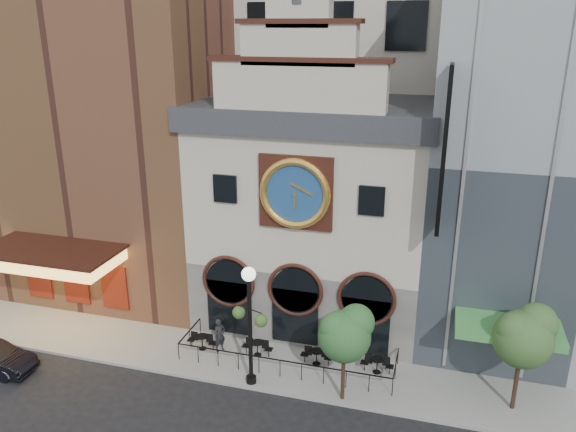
% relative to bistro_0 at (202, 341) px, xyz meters
% --- Properties ---
extents(ground, '(120.00, 120.00, 0.00)m').
position_rel_bistro_0_xyz_m(ground, '(4.56, -2.40, -0.61)').
color(ground, black).
rests_on(ground, ground).
extents(sidewalk, '(44.00, 5.00, 0.15)m').
position_rel_bistro_0_xyz_m(sidewalk, '(4.56, 0.10, -0.54)').
color(sidewalk, gray).
rests_on(sidewalk, ground).
extents(clock_building, '(12.60, 8.78, 18.65)m').
position_rel_bistro_0_xyz_m(clock_building, '(4.56, 5.42, 6.07)').
color(clock_building, '#605E5B').
rests_on(clock_building, ground).
extents(theater_building, '(14.00, 15.60, 25.00)m').
position_rel_bistro_0_xyz_m(theater_building, '(-8.44, 7.55, 11.99)').
color(theater_building, brown).
rests_on(theater_building, ground).
extents(cafe_railing, '(10.60, 2.60, 0.90)m').
position_rel_bistro_0_xyz_m(cafe_railing, '(4.56, 0.10, -0.01)').
color(cafe_railing, black).
rests_on(cafe_railing, sidewalk).
extents(bistro_0, '(1.58, 0.68, 0.90)m').
position_rel_bistro_0_xyz_m(bistro_0, '(0.00, 0.00, 0.00)').
color(bistro_0, black).
rests_on(bistro_0, sidewalk).
extents(bistro_1, '(1.58, 0.68, 0.90)m').
position_rel_bistro_0_xyz_m(bistro_1, '(2.93, 0.24, 0.00)').
color(bistro_1, black).
rests_on(bistro_1, sidewalk).
extents(bistro_2, '(1.58, 0.68, 0.90)m').
position_rel_bistro_0_xyz_m(bistro_2, '(5.99, 0.29, 0.00)').
color(bistro_2, black).
rests_on(bistro_2, sidewalk).
extents(bistro_3, '(1.58, 0.68, 0.90)m').
position_rel_bistro_0_xyz_m(bistro_3, '(8.96, 0.40, 0.00)').
color(bistro_3, black).
rests_on(bistro_3, sidewalk).
extents(pedestrian, '(0.71, 0.77, 1.77)m').
position_rel_bistro_0_xyz_m(pedestrian, '(0.94, 0.13, 0.42)').
color(pedestrian, black).
rests_on(pedestrian, sidewalk).
extents(lamppost, '(1.82, 1.03, 5.90)m').
position_rel_bistro_0_xyz_m(lamppost, '(3.39, -2.00, 3.19)').
color(lamppost, black).
rests_on(lamppost, sidewalk).
extents(tree_left, '(2.39, 2.30, 4.60)m').
position_rel_bistro_0_xyz_m(tree_left, '(7.77, -1.97, 2.91)').
color(tree_left, '#382619').
rests_on(tree_left, sidewalk).
extents(tree_right, '(2.59, 2.49, 4.99)m').
position_rel_bistro_0_xyz_m(tree_right, '(15.08, -0.57, 3.19)').
color(tree_right, '#382619').
rests_on(tree_right, sidewalk).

